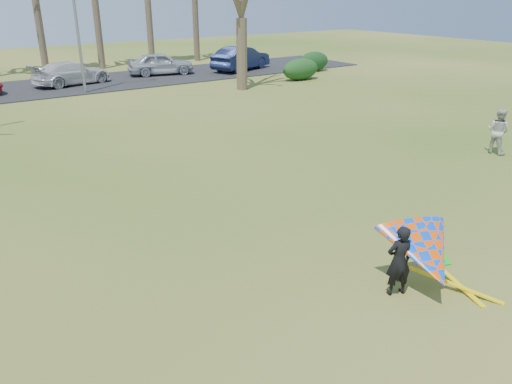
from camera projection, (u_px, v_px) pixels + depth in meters
ground at (310, 270)px, 10.41m from camera, size 100.00×100.00×0.00m
parking_strip at (36, 89)px, 29.49m from camera, size 46.00×7.00×0.06m
streetlight at (78, 10)px, 26.67m from camera, size 2.28×0.18×8.00m
hedge_near at (300, 69)px, 32.24m from camera, size 2.72×1.23×1.36m
hedge_far at (314, 62)px, 35.64m from camera, size 2.49×1.17×1.39m
car_3 at (71, 73)px, 30.36m from camera, size 5.06×3.00×1.37m
car_4 at (161, 63)px, 33.90m from camera, size 4.66×2.68×1.49m
car_5 at (241, 58)px, 35.83m from camera, size 5.31×3.45×1.65m
pedestrian_a at (498, 131)px, 17.61m from camera, size 0.65×0.82×1.62m
kite_flyer at (425, 254)px, 9.35m from camera, size 2.13×2.39×2.02m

